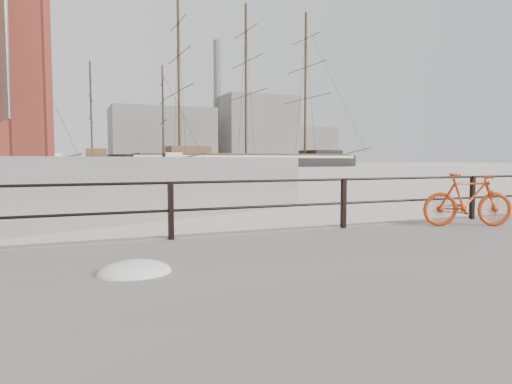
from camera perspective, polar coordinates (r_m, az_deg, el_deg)
name	(u,v)px	position (r m, az deg, el deg)	size (l,w,h in m)	color
ground	(466,233)	(11.84, 24.75, -4.69)	(400.00, 400.00, 0.00)	white
guardrail	(472,198)	(11.64, 25.42, -0.63)	(28.00, 0.10, 1.00)	black
bicycle	(468,200)	(10.33, 24.94, -0.90)	(1.82, 0.27, 1.10)	#A9310B
barque_black	(246,167)	(103.83, -1.25, 3.15)	(67.56, 22.11, 37.70)	black
schooner_mid	(129,170)	(79.45, -15.60, 2.71)	(25.30, 10.70, 18.52)	silver
industrial_west	(162,137)	(150.83, -11.66, 6.78)	(32.00, 18.00, 18.00)	gray
industrial_mid	(256,131)	(165.94, 0.04, 7.65)	(26.00, 20.00, 24.00)	gray
industrial_east	(306,146)	(180.19, 6.23, 5.76)	(20.00, 16.00, 14.00)	gray
smokestack	(218,103)	(167.06, -4.83, 11.06)	(2.80, 2.80, 44.00)	gray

